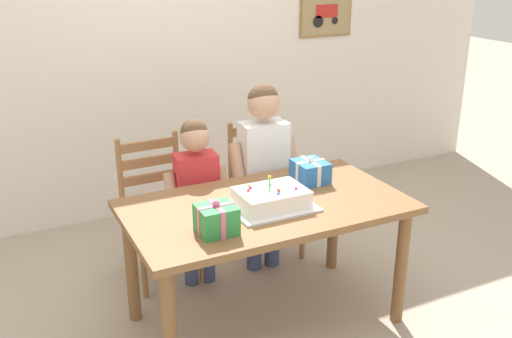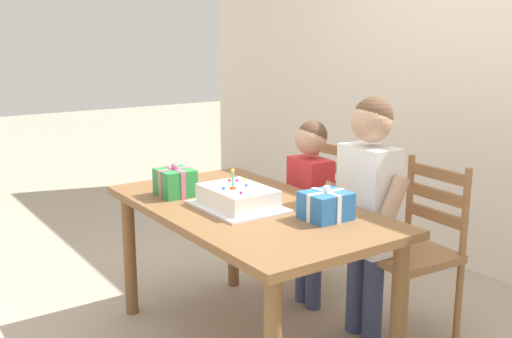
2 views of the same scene
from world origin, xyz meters
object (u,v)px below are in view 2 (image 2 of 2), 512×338
Objects in this scene: dining_table at (248,225)px; child_younger at (310,196)px; gift_box_red_large at (326,206)px; birthday_cake at (237,198)px; chair_left at (318,214)px; chair_right at (413,249)px; child_older at (368,195)px; gift_box_beside_cake at (175,182)px.

child_younger is at bearing 109.40° from dining_table.
gift_box_red_large is 0.19× the size of child_younger.
child_younger is at bearing 107.43° from birthday_cake.
chair_left is 1.00× the size of chair_right.
child_older is at bearing 64.48° from dining_table.
gift_box_beside_cake is 0.17× the size of child_younger.
chair_left is 0.76m from chair_right.
chair_right is at bearing 89.62° from gift_box_red_large.
child_younger reaches higher than gift_box_red_large.
gift_box_red_large is at bearing -38.64° from chair_left.
chair_left is 0.84× the size of child_younger.
gift_box_beside_cake is 0.99m from child_older.
chair_right reaches higher than gift_box_beside_cake.
child_older is 0.47m from child_younger.
gift_box_red_large is 0.22× the size of chair_right.
chair_right is at bearing 52.31° from gift_box_beside_cake.
chair_left reaches higher than gift_box_red_large.
birthday_cake is 0.97m from chair_right.
chair_right reaches higher than gift_box_red_large.
gift_box_red_large is 0.70m from child_younger.
gift_box_beside_cake is 1.03m from chair_left.
child_younger reaches higher than gift_box_beside_cake.
child_older is at bearing -117.80° from chair_right.
gift_box_beside_cake is 1.28m from chair_right.
gift_box_red_large is 0.40m from child_older.
dining_table is 1.65× the size of chair_left.
child_younger is (-0.19, 0.61, -0.13)m from birthday_cake.
child_older is (0.64, 0.75, -0.04)m from gift_box_beside_cake.
chair_right is at bearing 62.20° from child_older.
birthday_cake reaches higher than gift_box_beside_cake.
birthday_cake is at bearing -114.70° from chair_right.
gift_box_red_large is at bearing -90.38° from chair_right.
chair_left is at bearing 141.36° from gift_box_red_large.
birthday_cake is 0.67m from child_older.
chair_right reaches higher than dining_table.
child_younger is at bearing -158.84° from chair_right.
gift_box_beside_cake is 0.20× the size of chair_left.
child_older reaches higher than gift_box_beside_cake.
dining_table is 0.16m from birthday_cake.
birthday_cake reaches higher than chair_left.
gift_box_beside_cake is (-0.37, -0.14, 0.02)m from birthday_cake.
child_older is (-0.12, -0.22, 0.30)m from chair_right.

